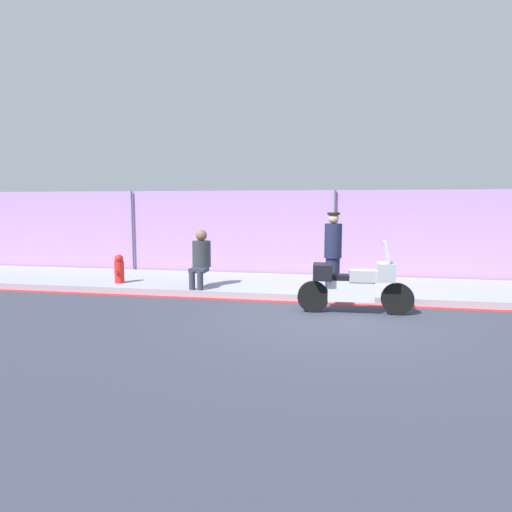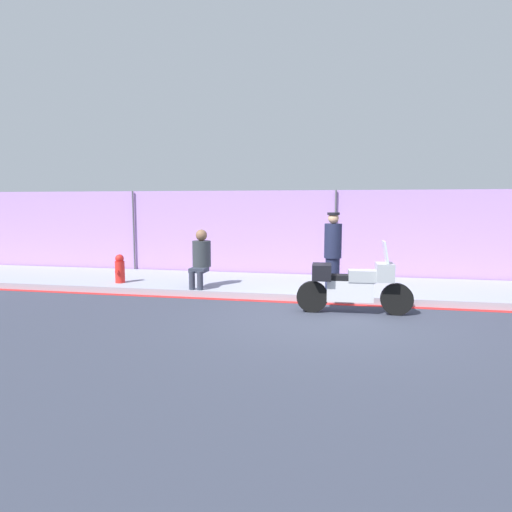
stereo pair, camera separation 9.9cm
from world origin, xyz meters
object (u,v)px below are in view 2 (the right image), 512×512
object	(u,v)px
fire_hydrant	(120,269)
person_seated_on_curb	(201,256)
motorcycle	(353,285)
officer_standing	(333,251)

from	to	relation	value
fire_hydrant	person_seated_on_curb	bearing A→B (deg)	-3.75
motorcycle	officer_standing	size ratio (longest dim) A/B	1.25
officer_standing	fire_hydrant	xyz separation A→B (m)	(-5.20, 0.09, -0.55)
person_seated_on_curb	fire_hydrant	size ratio (longest dim) A/B	1.91
person_seated_on_curb	fire_hydrant	xyz separation A→B (m)	(-2.15, 0.14, -0.39)
motorcycle	officer_standing	xyz separation A→B (m)	(-0.44, 1.36, 0.49)
motorcycle	fire_hydrant	xyz separation A→B (m)	(-5.64, 1.45, -0.06)
officer_standing	person_seated_on_curb	bearing A→B (deg)	-179.08
person_seated_on_curb	fire_hydrant	bearing A→B (deg)	176.25
officer_standing	fire_hydrant	world-z (taller)	officer_standing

